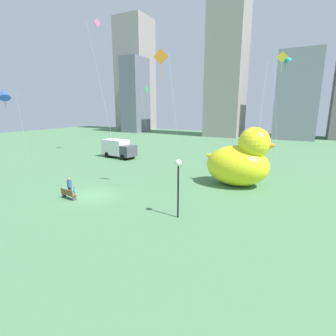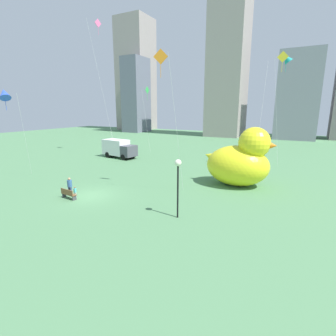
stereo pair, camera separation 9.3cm
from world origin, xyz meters
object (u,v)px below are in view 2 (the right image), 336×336
kite_teal (287,58)px  kite_orange (162,64)px  park_bench (68,194)px  lamppost (178,173)px  person_child (75,192)px  kite_blue (4,94)px  kite_pink (99,33)px  giant_inflatable_duck (240,161)px  kite_green (147,93)px  person_adult (70,186)px  box_truck (119,149)px  kite_yellow (281,63)px

kite_teal → kite_orange: bearing=-113.7°
park_bench → lamppost: lamppost is taller
kite_teal → person_child: bearing=-121.1°
park_bench → kite_blue: (-10.55, 1.87, 8.71)m
kite_blue → kite_pink: 19.34m
giant_inflatable_duck → kite_green: size_ratio=0.63×
person_adult → kite_pink: (-11.63, 17.74, 18.09)m
box_truck → person_child: bearing=-63.0°
giant_inflatable_duck → kite_blue: (-22.68, -9.23, 6.64)m
park_bench → kite_green: bearing=107.2°
kite_green → box_truck: bearing=-94.0°
park_bench → kite_green: size_ratio=0.14×
giant_inflatable_duck → kite_yellow: (2.02, 8.97, 10.32)m
park_bench → kite_blue: 13.81m
kite_teal → person_adult: bearing=-122.6°
kite_green → kite_teal: bearing=-2.5°
person_child → kite_orange: 13.43m
kite_yellow → park_bench: bearing=-125.2°
person_child → lamppost: bearing=2.5°
park_bench → kite_orange: 13.80m
park_bench → lamppost: 10.55m
kite_blue → kite_green: 23.44m
box_truck → kite_pink: kite_pink is taller
person_adult → box_truck: box_truck is taller
park_bench → person_adult: person_adult is taller
person_adult → kite_blue: (-9.98, 1.16, 8.26)m
box_truck → kite_green: bearing=86.0°
person_child → kite_orange: (6.06, 5.04, 10.87)m
park_bench → kite_teal: size_ratio=0.11×
person_child → kite_teal: bearing=58.9°
kite_yellow → kite_pink: size_ratio=0.67×
kite_yellow → box_truck: bearing=-173.1°
box_truck → kite_yellow: kite_yellow is taller
person_child → box_truck: (-8.53, 16.77, 0.91)m
lamppost → kite_pink: size_ratio=0.20×
person_adult → kite_green: kite_green is taller
kite_green → kite_teal: (22.18, -0.98, 3.65)m
lamppost → kite_pink: (-22.29, 17.45, 15.67)m
person_adult → kite_pink: bearing=123.2°
lamppost → person_adult: bearing=-178.5°
box_truck → kite_blue: bearing=-98.2°
park_bench → kite_teal: (14.41, 24.14, 13.55)m
box_truck → kite_orange: kite_orange is taller
park_bench → box_truck: box_truck is taller
kite_pink → lamppost: bearing=-38.1°
box_truck → kite_orange: bearing=-38.8°
person_adult → giant_inflatable_duck: giant_inflatable_duck is taller
lamppost → box_truck: lamppost is taller
park_bench → kite_orange: (6.27, 5.61, 10.93)m
giant_inflatable_duck → kite_blue: kite_blue is taller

